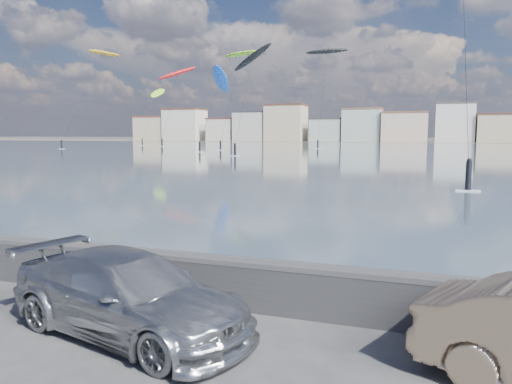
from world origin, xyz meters
TOP-DOWN VIEW (x-y plane):
  - ground at (0.00, 0.00)m, footprint 700.00×700.00m
  - bay_water at (0.00, 91.50)m, footprint 500.00×177.00m
  - far_shore_strip at (0.00, 200.00)m, footprint 500.00×60.00m
  - seawall at (0.00, 2.70)m, footprint 400.00×0.36m
  - far_buildings at (1.31, 186.00)m, footprint 240.79×13.26m
  - car_silver at (-0.24, 0.91)m, footprint 5.17×3.10m
  - kitesurfer_3 at (-25.67, 76.58)m, footprint 8.59×16.47m
  - kitesurfer_5 at (-70.18, 95.64)m, footprint 5.01×20.15m
  - kitesurfer_8 at (-73.57, 125.43)m, footprint 5.33×18.53m
  - kitesurfer_9 at (-58.68, 110.40)m, footprint 9.48×11.04m
  - kitesurfer_10 at (-38.04, 91.14)m, footprint 5.70×20.95m
  - kitesurfer_11 at (-20.29, 113.26)m, footprint 10.39×15.30m
  - kitesurfer_12 at (-33.95, 92.14)m, footprint 9.29×10.70m

SIDE VIEW (x-z plane):
  - ground at x=0.00m, z-range 0.00..0.00m
  - bay_water at x=0.00m, z-range 0.01..0.01m
  - far_shore_strip at x=0.00m, z-range 0.01..0.01m
  - seawall at x=0.00m, z-range 0.04..1.12m
  - car_silver at x=-0.24m, z-range 0.00..1.40m
  - far_buildings at x=1.31m, z-range -1.27..13.33m
  - kitesurfer_10 at x=-38.04m, z-range 5.71..23.28m
  - kitesurfer_8 at x=-73.57m, z-range 6.22..23.79m
  - kitesurfer_3 at x=-25.67m, z-range 6.70..25.76m
  - kitesurfer_9 at x=-58.68m, z-range 8.05..29.15m
  - kitesurfer_12 at x=-33.95m, z-range 9.28..29.56m
  - kitesurfer_5 at x=-70.18m, z-range 10.55..33.36m
  - kitesurfer_11 at x=-20.29m, z-range 10.66..34.10m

